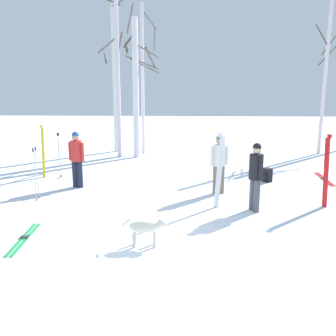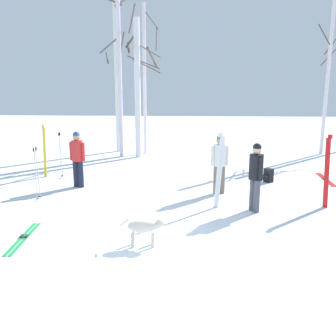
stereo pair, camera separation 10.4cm
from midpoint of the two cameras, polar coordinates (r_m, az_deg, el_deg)
The scene contains 19 objects.
ground_plane at distance 7.88m, azimuth -2.06°, elevation -10.55°, with size 60.00×60.00×0.00m, color white.
person_0 at distance 10.77m, azimuth 8.14°, elevation 1.16°, with size 0.51×0.34×1.72m.
person_1 at distance 9.41m, azimuth 13.50°, elevation -0.73°, with size 0.34×0.49×1.72m.
person_2 at distance 11.67m, azimuth -13.35°, elevation 1.84°, with size 0.50×0.34×1.72m.
dog at distance 7.38m, azimuth -3.09°, elevation -8.96°, with size 0.90×0.25×0.57m.
ski_pair_planted_0 at distance 13.27m, azimuth -18.04°, elevation 2.43°, with size 0.18×0.14×1.79m.
ski_pair_planted_1 at distance 9.53m, azimuth 8.11°, elevation -0.48°, with size 0.25×0.06×1.92m.
ski_pair_planted_2 at distance 10.31m, azimuth 23.26°, elevation -0.53°, with size 0.14×0.17×1.88m.
ski_pair_lying_0 at distance 13.54m, azimuth 23.03°, elevation -1.58°, with size 0.27×1.85×0.05m.
ski_pair_lying_1 at distance 8.37m, azimuth -20.76°, elevation -9.89°, with size 0.27×1.68×0.05m.
ski_poles_0 at distance 12.99m, azimuth -15.81°, elevation 2.05°, with size 0.07×0.21×1.54m.
ski_poles_1 at distance 10.67m, azimuth -19.08°, elevation -0.62°, with size 0.07×0.26×1.46m.
backpack_2 at distance 12.55m, azimuth 15.24°, elevation -1.10°, with size 0.34×0.33×0.44m.
water_bottle_0 at distance 8.13m, azimuth -3.20°, elevation -8.78°, with size 0.08×0.08×0.28m.
birch_tree_0 at distance 17.64m, azimuth -7.62°, elevation 15.57°, with size 0.87×0.89×7.86m.
birch_tree_1 at distance 16.33m, azimuth -7.19°, elevation 14.12°, with size 1.57×1.42×6.81m.
birch_tree_2 at distance 16.08m, azimuth -4.44°, elevation 12.17°, with size 1.33×1.35×5.74m.
birch_tree_3 at distance 16.87m, azimuth -3.33°, elevation 13.53°, with size 1.39×1.36×6.46m.
birch_tree_4 at distance 18.11m, azimuth 23.23°, elevation 12.44°, with size 1.15×1.14×6.50m.
Camera 2 is at (0.71, -7.21, 3.10)m, focal length 40.11 mm.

